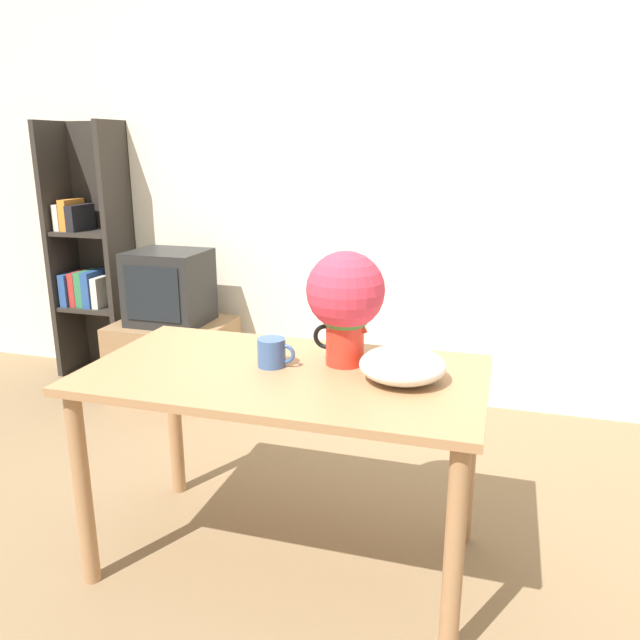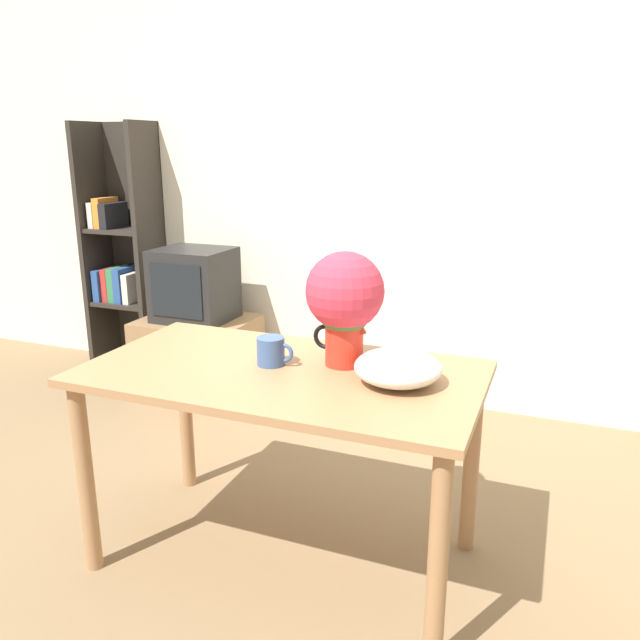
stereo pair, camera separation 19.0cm
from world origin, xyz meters
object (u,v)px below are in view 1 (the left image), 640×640
coffee_mug (272,352)px  white_bowl (402,365)px  flower_vase (345,299)px  tv_set (169,287)px

coffee_mug → white_bowl: size_ratio=0.48×
flower_vase → white_bowl: (0.23, -0.11, -0.19)m
flower_vase → tv_set: flower_vase is taller
flower_vase → coffee_mug: 0.32m
coffee_mug → white_bowl: bearing=-1.1°
coffee_mug → tv_set: bearing=131.9°
white_bowl → tv_set: tv_set is taller
coffee_mug → tv_set: tv_set is taller
white_bowl → tv_set: 2.10m
tv_set → flower_vase: bearing=-40.5°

